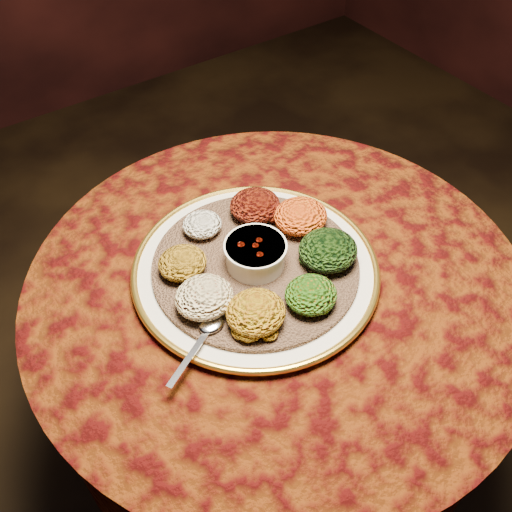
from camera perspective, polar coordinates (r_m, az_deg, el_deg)
table at (r=1.23m, az=1.96°, el=-7.72°), size 0.96×0.96×0.73m
platter at (r=1.08m, az=-0.06°, el=-1.29°), size 0.47×0.47×0.02m
injera at (r=1.07m, az=-0.06°, el=-0.90°), size 0.49×0.49×0.01m
stew_bowl at (r=1.05m, az=-0.06°, el=0.32°), size 0.12×0.12×0.05m
spoon at (r=0.97m, az=-4.80°, el=-7.35°), size 0.14×0.09×0.01m
portion_ayib at (r=1.12m, az=-5.41°, el=3.16°), size 0.08×0.07×0.04m
portion_kitfo at (r=1.15m, az=-0.11°, el=5.09°), size 0.10×0.10×0.05m
portion_tikil at (r=1.13m, az=4.47°, el=3.99°), size 0.11×0.10×0.05m
portion_gomen at (r=1.06m, az=7.21°, el=0.60°), size 0.11×0.11×0.05m
portion_mixveg at (r=1.00m, az=5.51°, el=-3.86°), size 0.09×0.09×0.04m
portion_kik at (r=0.96m, az=-0.02°, el=-5.66°), size 0.10×0.10×0.05m
portion_timatim at (r=0.99m, az=-5.19°, el=-4.13°), size 0.10×0.10×0.05m
portion_shiro at (r=1.05m, az=-7.37°, el=-0.68°), size 0.09×0.09×0.04m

